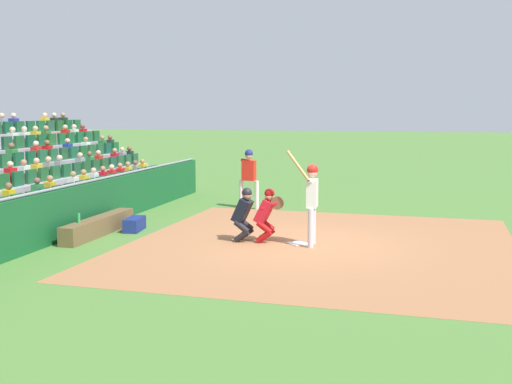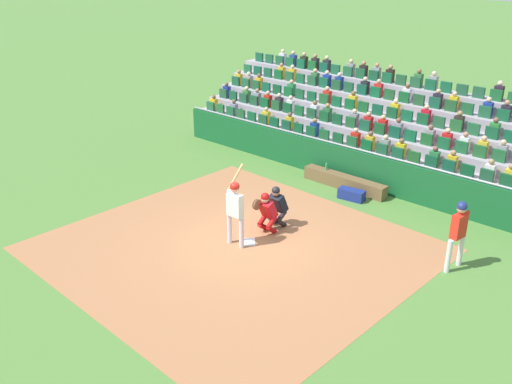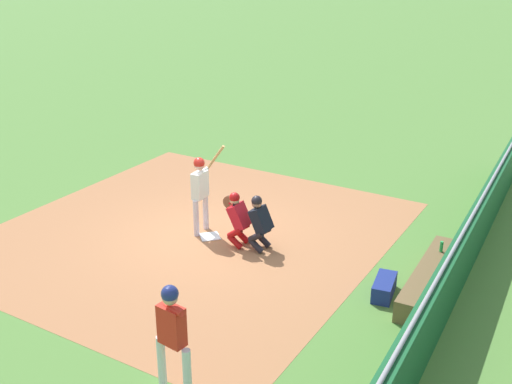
% 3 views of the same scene
% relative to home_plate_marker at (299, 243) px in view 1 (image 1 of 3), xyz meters
% --- Properties ---
extents(ground_plane, '(160.00, 160.00, 0.00)m').
position_rel_home_plate_marker_xyz_m(ground_plane, '(0.00, 0.00, -0.02)').
color(ground_plane, '#4E7D36').
extents(infield_dirt_patch, '(9.40, 8.91, 0.01)m').
position_rel_home_plate_marker_xyz_m(infield_dirt_patch, '(0.00, 0.50, -0.01)').
color(infield_dirt_patch, '#A76D45').
rests_on(infield_dirt_patch, ground_plane).
extents(home_plate_marker, '(0.62, 0.62, 0.02)m').
position_rel_home_plate_marker_xyz_m(home_plate_marker, '(0.00, 0.00, 0.00)').
color(home_plate_marker, white).
rests_on(home_plate_marker, infield_dirt_patch).
extents(batter_at_plate, '(0.60, 0.69, 2.18)m').
position_rel_home_plate_marker_xyz_m(batter_at_plate, '(0.14, 0.31, 1.15)').
color(batter_at_plate, silver).
rests_on(batter_at_plate, ground_plane).
extents(catcher_crouching, '(0.46, 0.71, 1.28)m').
position_rel_home_plate_marker_xyz_m(catcher_crouching, '(-0.02, -0.77, 0.70)').
color(catcher_crouching, '#A90F10').
rests_on(catcher_crouching, ground_plane).
extents(home_plate_umpire, '(0.48, 0.48, 1.29)m').
position_rel_home_plate_marker_xyz_m(home_plate_umpire, '(0.02, -1.30, 0.68)').
color(home_plate_umpire, black).
rests_on(home_plate_umpire, ground_plane).
extents(dugout_wall, '(16.16, 0.24, 1.29)m').
position_rel_home_plate_marker_xyz_m(dugout_wall, '(0.00, -5.53, 0.60)').
color(dugout_wall, '#15542A').
rests_on(dugout_wall, ground_plane).
extents(dugout_bench, '(3.08, 0.40, 0.44)m').
position_rel_home_plate_marker_xyz_m(dugout_bench, '(0.16, -4.98, 0.20)').
color(dugout_bench, brown).
rests_on(dugout_bench, ground_plane).
extents(water_bottle_on_bench, '(0.07, 0.07, 0.23)m').
position_rel_home_plate_marker_xyz_m(water_bottle_on_bench, '(0.97, -5.05, 0.54)').
color(water_bottle_on_bench, green).
rests_on(water_bottle_on_bench, dugout_bench).
extents(equipment_duffel_bag, '(0.89, 0.47, 0.34)m').
position_rel_home_plate_marker_xyz_m(equipment_duffel_bag, '(-0.53, -4.35, 0.15)').
color(equipment_duffel_bag, navy).
rests_on(equipment_duffel_bag, ground_plane).
extents(on_deck_batter, '(0.28, 0.68, 1.85)m').
position_rel_home_plate_marker_xyz_m(on_deck_batter, '(-4.78, -2.47, 1.12)').
color(on_deck_batter, silver).
rests_on(on_deck_batter, ground_plane).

